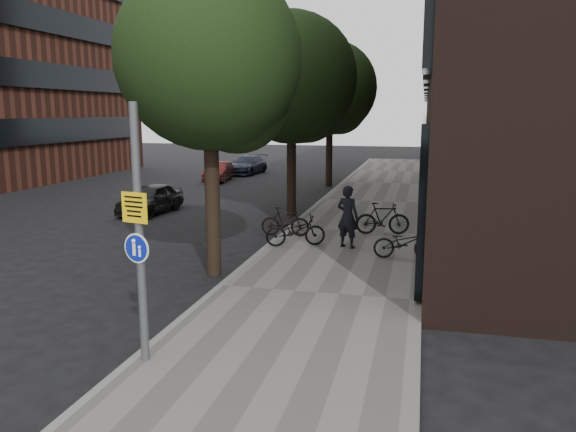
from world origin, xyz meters
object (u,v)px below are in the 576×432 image
(pedestrian, at_px, (348,217))
(parked_bike_facade_near, at_px, (404,243))
(signpost, at_px, (139,234))
(parked_car_near, at_px, (151,199))

(pedestrian, relative_size, parked_bike_facade_near, 1.11)
(signpost, height_order, parked_bike_facade_near, signpost)
(signpost, bearing_deg, pedestrian, 88.22)
(parked_bike_facade_near, bearing_deg, parked_car_near, 52.97)
(signpost, distance_m, parked_car_near, 14.34)
(parked_bike_facade_near, xyz_separation_m, parked_car_near, (-10.21, 5.30, 0.05))
(parked_car_near, bearing_deg, parked_bike_facade_near, -23.26)
(signpost, xyz_separation_m, pedestrian, (2.14, 8.31, -1.14))
(parked_car_near, bearing_deg, pedestrian, -23.18)
(pedestrian, distance_m, parked_car_near, 9.63)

